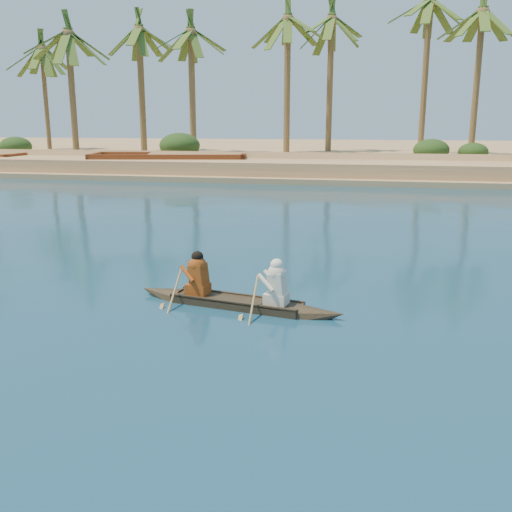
# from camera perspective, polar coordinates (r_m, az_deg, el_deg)

# --- Properties ---
(ground) EXTENTS (160.00, 160.00, 0.00)m
(ground) POSITION_cam_1_polar(r_m,az_deg,el_deg) (15.99, -1.67, -1.50)
(ground) COLOR #0C364D
(ground) RESTS_ON ground
(sandy_embankment) EXTENTS (150.00, 51.00, 1.50)m
(sandy_embankment) POSITION_cam_1_polar(r_m,az_deg,el_deg) (62.12, 8.44, 9.96)
(sandy_embankment) COLOR tan
(sandy_embankment) RESTS_ON ground
(palm_grove) EXTENTS (110.00, 14.00, 16.00)m
(palm_grove) POSITION_cam_1_polar(r_m,az_deg,el_deg) (50.31, 7.90, 17.72)
(palm_grove) COLOR #3A6122
(palm_grove) RESTS_ON ground
(shrub_cluster) EXTENTS (100.00, 6.00, 2.40)m
(shrub_cluster) POSITION_cam_1_polar(r_m,az_deg,el_deg) (46.76, 7.33, 9.73)
(shrub_cluster) COLOR #1E3513
(shrub_cluster) RESTS_ON ground
(canoe) EXTENTS (5.04, 1.62, 1.38)m
(canoe) POSITION_cam_1_polar(r_m,az_deg,el_deg) (12.90, -2.00, -3.94)
(canoe) COLOR #362C1D
(canoe) RESTS_ON ground
(barge_mid) EXTENTS (12.27, 6.11, 1.96)m
(barge_mid) POSITION_cam_1_polar(r_m,az_deg,el_deg) (44.92, -8.66, 8.88)
(barge_mid) COLOR maroon
(barge_mid) RESTS_ON ground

